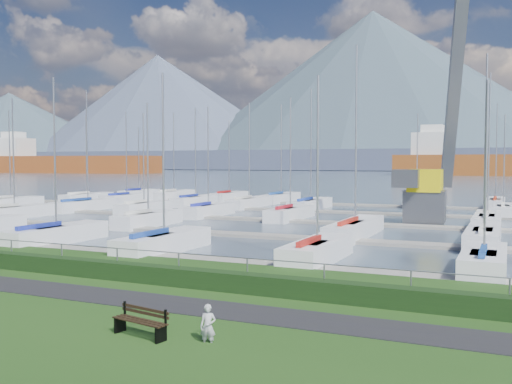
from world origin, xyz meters
The scene contains 13 objects.
path centered at (0.00, -3.00, 0.01)m, with size 160.00×2.00×0.04m, color black.
water centered at (0.00, 260.00, -0.40)m, with size 800.00×540.00×0.20m, color #435263.
hedge centered at (0.00, -0.40, 0.35)m, with size 80.00×0.70×0.70m, color black.
fence centered at (0.00, 0.00, 1.20)m, with size 0.04×0.04×80.00m, color gray.
foothill centered at (0.00, 330.00, 6.00)m, with size 900.00×80.00×12.00m, color #464E67.
mountains centered at (7.35, 404.62, 46.68)m, with size 1190.00×360.00×115.00m.
docks centered at (0.00, 26.00, -0.22)m, with size 90.00×41.60×0.25m.
bench_right centered at (4.74, -6.38, 0.42)m, with size 1.85×0.76×0.85m.
person centered at (6.68, -6.10, 0.59)m, with size 0.43×0.28×1.18m, color #ACACB3.
crane centered at (8.08, 30.00, 5.33)m, with size 5.76×13.23×22.35m.
cargo_ship_west centered at (-175.63, 184.05, 3.68)m, with size 87.90×27.34×21.50m.
cargo_ship_mid centered at (13.64, 209.90, 3.63)m, with size 90.92×18.97×21.50m.
sailboat_fleet centered at (-2.50, 28.89, 5.47)m, with size 75.78×50.40×13.41m.
Camera 1 is at (13.93, -19.21, 4.81)m, focal length 40.00 mm.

